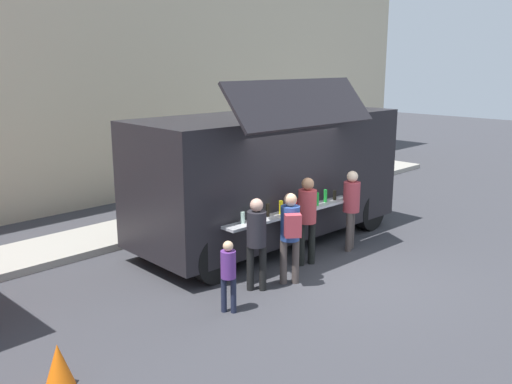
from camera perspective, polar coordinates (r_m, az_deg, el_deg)
name	(u,v)px	position (r m, az deg, el deg)	size (l,w,h in m)	color
ground_plane	(331,271)	(10.48, 7.78, -8.09)	(60.00, 60.00, 0.00)	#38383D
curb_strip	(35,254)	(11.87, -21.78, -5.97)	(28.00, 1.60, 0.15)	#9E998E
food_truck_main	(270,173)	(11.64, 1.44, 1.93)	(6.09, 3.09, 3.49)	black
traffic_cone_orange	(59,365)	(7.30, -19.68, -16.47)	(0.36, 0.36, 0.55)	orange
trash_bin	(305,179)	(16.31, 5.07, 1.35)	(0.60, 0.60, 0.86)	#2F6639
customer_front_ordering	(306,214)	(10.45, 5.22, -2.25)	(0.55, 0.38, 1.70)	black
customer_mid_with_backpack	(290,230)	(9.50, 3.56, -3.89)	(0.49, 0.52, 1.63)	#4F443F
customer_rear_waiting	(257,236)	(9.25, 0.06, -4.58)	(0.33, 0.33, 1.61)	black
customer_extra_browsing	(351,203)	(11.41, 9.80, -1.14)	(0.34, 0.34, 1.66)	#4F4440
child_near_queue	(228,270)	(8.54, -2.87, -8.05)	(0.24, 0.24, 1.16)	#1D2237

